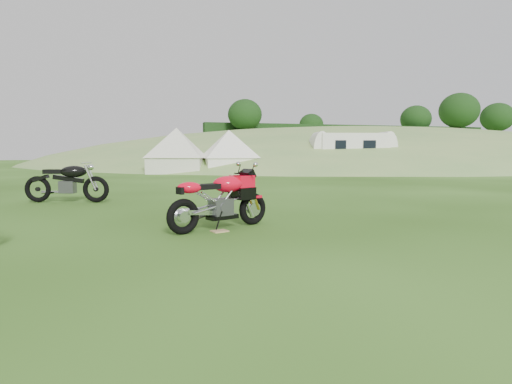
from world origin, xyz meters
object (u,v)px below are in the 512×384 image
object	(u,v)px
sport_motorcycle	(220,196)
plywood_board	(220,231)
tent_left	(177,151)
tent_mid	(229,151)
caravan	(352,152)
vintage_moto_d	(66,181)

from	to	relation	value
sport_motorcycle	plywood_board	bearing A→B (deg)	-126.87
tent_left	tent_mid	bearing A→B (deg)	9.67
tent_left	caravan	bearing A→B (deg)	10.71
tent_mid	caravan	bearing A→B (deg)	-3.36
plywood_board	tent_left	world-z (taller)	tent_left
tent_left	tent_mid	xyz separation A→B (m)	(3.08, -0.38, -0.03)
vintage_moto_d	tent_left	size ratio (longest dim) A/B	0.70
vintage_moto_d	caravan	size ratio (longest dim) A/B	0.41
plywood_board	tent_left	distance (m)	18.82
sport_motorcycle	caravan	size ratio (longest dim) A/B	0.37
vintage_moto_d	tent_mid	xyz separation A→B (m)	(7.42, 13.26, 0.73)
vintage_moto_d	tent_mid	bearing A→B (deg)	78.55
vintage_moto_d	caravan	bearing A→B (deg)	57.04
vintage_moto_d	tent_mid	distance (m)	15.22
tent_mid	vintage_moto_d	bearing A→B (deg)	-116.96
plywood_board	vintage_moto_d	world-z (taller)	vintage_moto_d
plywood_board	tent_mid	distance (m)	18.92
plywood_board	vintage_moto_d	xyz separation A→B (m)	(-2.99, 5.08, 0.55)
plywood_board	tent_left	bearing A→B (deg)	85.84
sport_motorcycle	caravan	world-z (taller)	caravan
caravan	plywood_board	bearing A→B (deg)	-111.64
vintage_moto_d	plywood_board	bearing A→B (deg)	-41.77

